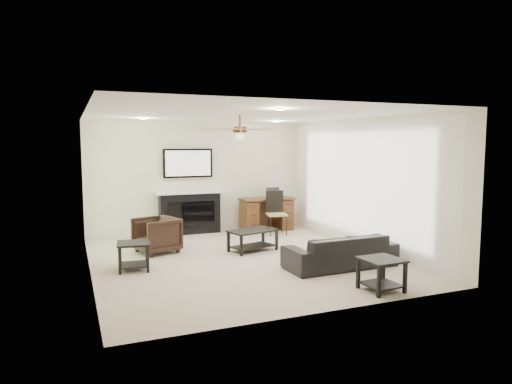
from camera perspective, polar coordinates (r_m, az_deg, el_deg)
room_shell at (r=7.96m, az=-0.70°, el=3.70°), size 5.50×5.54×2.52m
sofa at (r=7.63m, az=10.50°, el=-7.25°), size 1.86×0.76×0.54m
armchair at (r=8.66m, az=-12.34°, el=-5.28°), size 0.91×0.89×0.66m
coffee_table at (r=8.63m, az=-0.41°, el=-6.07°), size 1.00×0.71×0.40m
end_table_near at (r=6.57m, az=15.38°, el=-9.93°), size 0.54×0.54×0.45m
end_table_left at (r=7.59m, az=-15.05°, el=-7.76°), size 0.56×0.56×0.45m
fireplace_unit at (r=10.26m, az=-8.29°, el=0.07°), size 1.52×0.34×1.91m
desk at (r=10.63m, az=1.34°, el=-2.78°), size 1.22×0.56×0.76m
desk_chair at (r=10.12m, az=2.59°, el=-2.63°), size 0.49×0.51×0.97m
laptop at (r=10.63m, az=2.38°, el=-0.10°), size 0.33×0.24×0.23m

